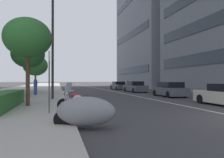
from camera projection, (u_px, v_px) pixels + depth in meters
sidewalk_right_plaza at (30, 89)px, 33.60m from camera, size 160.00×10.15×0.15m
lane_centre_stripe at (96, 88)px, 41.57m from camera, size 110.00×0.16×0.01m
motorcycle_by_sign_pole at (85, 111)px, 6.47m from camera, size 1.44×2.09×1.06m
motorcycle_nearest_camera at (80, 106)px, 9.02m from camera, size 1.37×1.78×1.49m
motorcycle_under_tarp at (79, 103)px, 10.34m from camera, size 0.76×2.21×1.11m
car_approaching_light at (169, 90)px, 19.61m from camera, size 4.25×2.01×1.42m
car_following_behind at (135, 87)px, 27.37m from camera, size 4.69×1.98×1.45m
car_far_down_avenue at (119, 86)px, 34.53m from camera, size 4.29×2.04×1.39m
parking_sign_by_curb at (49, 76)px, 8.76m from camera, size 0.32×0.06×2.72m
street_lamp_with_banners at (57, 30)px, 15.52m from camera, size 1.26×2.43×9.04m
clipped_hedge_bed at (3, 100)px, 10.34m from camera, size 6.26×1.10×0.82m
street_tree_near_plaza_corner at (28, 38)px, 11.38m from camera, size 2.65×2.65×4.99m
street_tree_by_lamp_post at (28, 54)px, 19.84m from camera, size 3.18×3.18×5.38m
street_tree_mid_sidewalk at (35, 66)px, 26.64m from camera, size 3.16×3.16×4.74m
pedestrian_on_plaza at (36, 86)px, 20.12m from camera, size 0.44×0.33×1.72m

